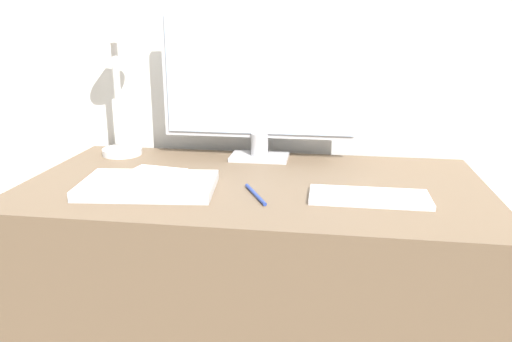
{
  "coord_description": "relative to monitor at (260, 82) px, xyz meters",
  "views": [
    {
      "loc": [
        0.19,
        -1.03,
        1.1
      ],
      "look_at": [
        0.02,
        0.1,
        0.76
      ],
      "focal_mm": 35.0,
      "sensor_mm": 36.0,
      "label": 1
    }
  ],
  "objects": [
    {
      "name": "monitor",
      "position": [
        0.0,
        0.0,
        0.0
      ],
      "size": [
        0.59,
        0.11,
        0.44
      ],
      "color": "#B7B7BC",
      "rests_on": "desk"
    },
    {
      "name": "keyboard",
      "position": [
        0.31,
        -0.33,
        -0.23
      ],
      "size": [
        0.28,
        0.12,
        0.01
      ],
      "color": "silver",
      "rests_on": "desk"
    },
    {
      "name": "laptop",
      "position": [
        -0.23,
        -0.34,
        -0.22
      ],
      "size": [
        0.35,
        0.23,
        0.03
      ],
      "color": "#BCBCC1",
      "rests_on": "desk"
    },
    {
      "name": "desk",
      "position": [
        0.02,
        -0.23,
        -0.59
      ],
      "size": [
        1.19,
        0.63,
        0.7
      ],
      "color": "brown",
      "rests_on": "ground_plane"
    },
    {
      "name": "ereader",
      "position": [
        -0.23,
        -0.32,
        -0.2
      ],
      "size": [
        0.16,
        0.18,
        0.01
      ],
      "color": "white",
      "rests_on": "laptop"
    },
    {
      "name": "pen",
      "position": [
        0.04,
        -0.34,
        -0.23
      ],
      "size": [
        0.07,
        0.13,
        0.01
      ],
      "color": "navy",
      "rests_on": "desk"
    },
    {
      "name": "desk_lamp",
      "position": [
        -0.44,
        -0.02,
        0.03
      ],
      "size": [
        0.12,
        0.12,
        0.41
      ],
      "color": "white",
      "rests_on": "desk"
    }
  ]
}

